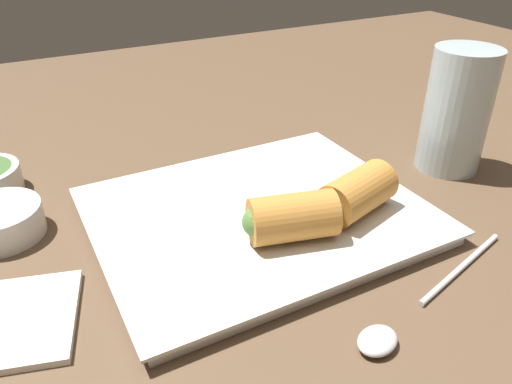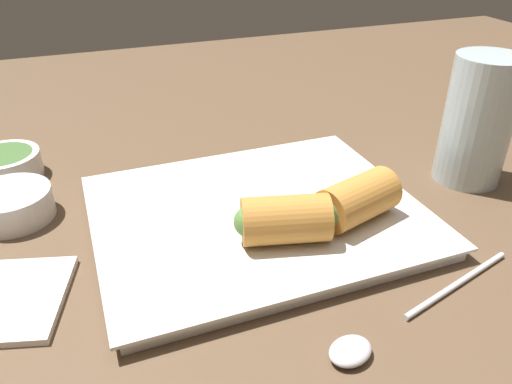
% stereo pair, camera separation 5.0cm
% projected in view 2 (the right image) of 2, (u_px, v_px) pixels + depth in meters
% --- Properties ---
extents(table_surface, '(1.80, 1.40, 0.02)m').
position_uv_depth(table_surface, '(276.00, 226.00, 0.49)').
color(table_surface, brown).
rests_on(table_surface, ground).
extents(serving_plate, '(0.30, 0.25, 0.01)m').
position_uv_depth(serving_plate, '(256.00, 213.00, 0.48)').
color(serving_plate, silver).
rests_on(serving_plate, table_surface).
extents(roll_front_left, '(0.08, 0.06, 0.04)m').
position_uv_depth(roll_front_left, '(281.00, 220.00, 0.42)').
color(roll_front_left, '#C68438').
rests_on(roll_front_left, serving_plate).
extents(roll_front_right, '(0.08, 0.06, 0.04)m').
position_uv_depth(roll_front_right, '(354.00, 201.00, 0.45)').
color(roll_front_right, '#C68438').
rests_on(roll_front_right, serving_plate).
extents(dipping_bowl_near, '(0.08, 0.08, 0.03)m').
position_uv_depth(dipping_bowl_near, '(11.00, 204.00, 0.48)').
color(dipping_bowl_near, white).
rests_on(dipping_bowl_near, table_surface).
extents(dipping_bowl_far, '(0.08, 0.08, 0.03)m').
position_uv_depth(dipping_bowl_far, '(5.00, 165.00, 0.55)').
color(dipping_bowl_far, white).
rests_on(dipping_bowl_far, table_surface).
extents(spoon, '(0.20, 0.07, 0.01)m').
position_uv_depth(spoon, '(382.00, 331.00, 0.35)').
color(spoon, silver).
rests_on(spoon, table_surface).
extents(drinking_glass, '(0.07, 0.07, 0.14)m').
position_uv_depth(drinking_glass, '(475.00, 119.00, 0.53)').
color(drinking_glass, silver).
rests_on(drinking_glass, table_surface).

